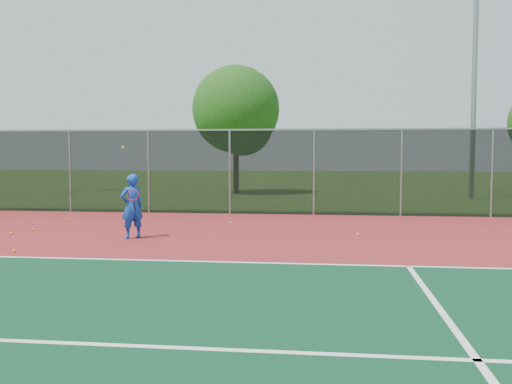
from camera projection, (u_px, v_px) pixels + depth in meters
ground at (297, 306)px, 8.23m from camera, size 120.00×120.00×0.00m
court_apron at (302, 276)px, 10.21m from camera, size 30.00×20.00×0.02m
court_lines at (474, 356)px, 6.12m from camera, size 22.10×13.05×0.00m
fence_back at (314, 171)px, 20.00m from camera, size 30.00×0.06×3.03m
tennis_player at (132, 206)px, 14.56m from camera, size 0.71×0.76×2.36m
practice_ball_0 at (14, 251)px, 12.54m from camera, size 0.07×0.07×0.07m
practice_ball_2 at (33, 230)px, 16.00m from camera, size 0.07×0.07×0.07m
practice_ball_3 at (358, 235)px, 15.01m from camera, size 0.07×0.07×0.07m
practice_ball_4 at (231, 223)px, 17.48m from camera, size 0.07×0.07×0.07m
practice_ball_5 at (67, 219)px, 18.38m from camera, size 0.07×0.07×0.07m
practice_ball_6 at (11, 233)px, 15.27m from camera, size 0.07×0.07×0.07m
floodlight_n at (475, 55)px, 26.83m from camera, size 0.90×0.40×12.09m
tree_back_left at (237, 113)px, 30.19m from camera, size 4.65×4.65×6.83m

